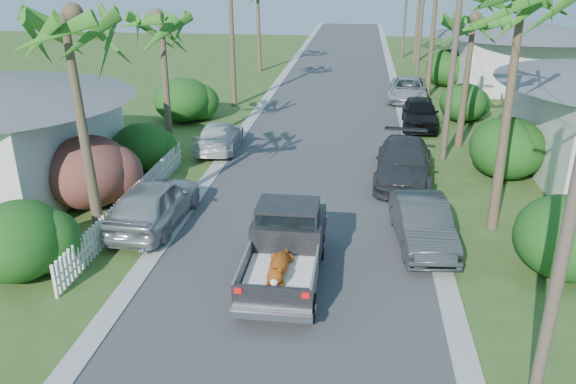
# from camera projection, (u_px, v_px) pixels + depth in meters

# --- Properties ---
(ground) EXTENTS (120.00, 120.00, 0.00)m
(ground) POSITION_uv_depth(u_px,v_px,m) (282.00, 314.00, 14.16)
(ground) COLOR #344F1D
(ground) RESTS_ON ground
(road) EXTENTS (8.00, 100.00, 0.02)m
(road) POSITION_uv_depth(u_px,v_px,m) (333.00, 98.00, 37.13)
(road) COLOR #38383A
(road) RESTS_ON ground
(curb_left) EXTENTS (0.60, 100.00, 0.06)m
(curb_left) POSITION_uv_depth(u_px,v_px,m) (269.00, 96.00, 37.62)
(curb_left) COLOR #A5A39E
(curb_left) RESTS_ON ground
(curb_right) EXTENTS (0.60, 100.00, 0.06)m
(curb_right) POSITION_uv_depth(u_px,v_px,m) (399.00, 99.00, 36.62)
(curb_right) COLOR #A5A39E
(curb_right) RESTS_ON ground
(pickup_truck) EXTENTS (1.98, 5.12, 2.06)m
(pickup_truck) POSITION_uv_depth(u_px,v_px,m) (287.00, 242.00, 15.64)
(pickup_truck) COLOR black
(pickup_truck) RESTS_ON ground
(parked_car_rn) EXTENTS (1.92, 4.49, 1.44)m
(parked_car_rn) POSITION_uv_depth(u_px,v_px,m) (422.00, 223.00, 17.45)
(parked_car_rn) COLOR #323638
(parked_car_rn) RESTS_ON ground
(parked_car_rm) EXTENTS (2.64, 5.55, 1.56)m
(parked_car_rm) POSITION_uv_depth(u_px,v_px,m) (403.00, 163.00, 22.61)
(parked_car_rm) COLOR #2D2E32
(parked_car_rm) RESTS_ON ground
(parked_car_rf) EXTENTS (2.08, 4.69, 1.57)m
(parked_car_rf) POSITION_uv_depth(u_px,v_px,m) (420.00, 113.00, 30.14)
(parked_car_rf) COLOR black
(parked_car_rf) RESTS_ON ground
(parked_car_rd) EXTENTS (2.94, 5.41, 1.44)m
(parked_car_rd) POSITION_uv_depth(u_px,v_px,m) (408.00, 90.00, 36.09)
(parked_car_rd) COLOR #B9BCC0
(parked_car_rd) RESTS_ON ground
(parked_car_ln) EXTENTS (2.11, 4.85, 1.63)m
(parked_car_ln) POSITION_uv_depth(u_px,v_px,m) (154.00, 203.00, 18.69)
(parked_car_ln) COLOR #ABAEB2
(parked_car_ln) RESTS_ON ground
(parked_car_lf) EXTENTS (2.07, 4.58, 1.30)m
(parked_car_lf) POSITION_uv_depth(u_px,v_px,m) (219.00, 136.00, 26.51)
(parked_car_lf) COLOR silver
(parked_car_lf) RESTS_ON ground
(palm_l_a) EXTENTS (4.40, 4.40, 8.20)m
(palm_l_a) POSITION_uv_depth(u_px,v_px,m) (67.00, 15.00, 15.02)
(palm_l_a) COLOR brown
(palm_l_a) RESTS_ON ground
(palm_l_b) EXTENTS (4.40, 4.40, 7.40)m
(palm_l_b) POSITION_uv_depth(u_px,v_px,m) (160.00, 17.00, 23.66)
(palm_l_b) COLOR brown
(palm_l_b) RESTS_ON ground
(palm_r_b) EXTENTS (4.40, 4.40, 7.20)m
(palm_r_b) POSITION_uv_depth(u_px,v_px,m) (474.00, 19.00, 24.94)
(palm_r_b) COLOR brown
(palm_r_b) RESTS_ON ground
(shrub_l_a) EXTENTS (2.60, 2.86, 2.20)m
(shrub_l_a) POSITION_uv_depth(u_px,v_px,m) (18.00, 241.00, 15.54)
(shrub_l_a) COLOR #134415
(shrub_l_a) RESTS_ON ground
(shrub_l_b) EXTENTS (3.00, 3.30, 2.60)m
(shrub_l_b) POSITION_uv_depth(u_px,v_px,m) (89.00, 172.00, 20.09)
(shrub_l_b) COLOR #B01940
(shrub_l_b) RESTS_ON ground
(shrub_l_c) EXTENTS (2.40, 2.64, 2.00)m
(shrub_l_c) POSITION_uv_depth(u_px,v_px,m) (141.00, 147.00, 23.83)
(shrub_l_c) COLOR #134415
(shrub_l_c) RESTS_ON ground
(shrub_l_d) EXTENTS (3.20, 3.52, 2.40)m
(shrub_l_d) POSITION_uv_depth(u_px,v_px,m) (183.00, 100.00, 31.18)
(shrub_l_d) COLOR #134415
(shrub_l_d) RESTS_ON ground
(shrub_r_a) EXTENTS (2.80, 3.08, 2.30)m
(shrub_r_a) POSITION_uv_depth(u_px,v_px,m) (566.00, 237.00, 15.60)
(shrub_r_a) COLOR #134415
(shrub_r_a) RESTS_ON ground
(shrub_r_b) EXTENTS (3.00, 3.30, 2.50)m
(shrub_r_b) POSITION_uv_depth(u_px,v_px,m) (507.00, 148.00, 22.89)
(shrub_r_b) COLOR #134415
(shrub_r_b) RESTS_ON ground
(shrub_r_c) EXTENTS (2.60, 2.86, 2.10)m
(shrub_r_c) POSITION_uv_depth(u_px,v_px,m) (463.00, 102.00, 31.27)
(shrub_r_c) COLOR #134415
(shrub_r_c) RESTS_ON ground
(shrub_r_d) EXTENTS (3.20, 3.52, 2.60)m
(shrub_r_d) POSITION_uv_depth(u_px,v_px,m) (448.00, 68.00, 40.31)
(shrub_r_d) COLOR #134415
(shrub_r_d) RESTS_ON ground
(picket_fence) EXTENTS (0.10, 11.00, 1.00)m
(picket_fence) POSITION_uv_depth(u_px,v_px,m) (134.00, 200.00, 19.72)
(picket_fence) COLOR white
(picket_fence) RESTS_ON ground
(house_right_far) EXTENTS (9.00, 8.00, 4.60)m
(house_right_far) POSITION_uv_depth(u_px,v_px,m) (522.00, 57.00, 39.42)
(house_right_far) COLOR silver
(house_right_far) RESTS_ON ground
(utility_pole_b) EXTENTS (1.60, 0.26, 9.00)m
(utility_pole_b) POSITION_uv_depth(u_px,v_px,m) (454.00, 56.00, 23.72)
(utility_pole_b) COLOR brown
(utility_pole_b) RESTS_ON ground
(utility_pole_c) EXTENTS (1.60, 0.26, 9.00)m
(utility_pole_c) POSITION_uv_depth(u_px,v_px,m) (421.00, 22.00, 37.51)
(utility_pole_c) COLOR brown
(utility_pole_c) RESTS_ON ground
(utility_pole_d) EXTENTS (1.60, 0.26, 9.00)m
(utility_pole_d) POSITION_uv_depth(u_px,v_px,m) (406.00, 7.00, 51.29)
(utility_pole_d) COLOR brown
(utility_pole_d) RESTS_ON ground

